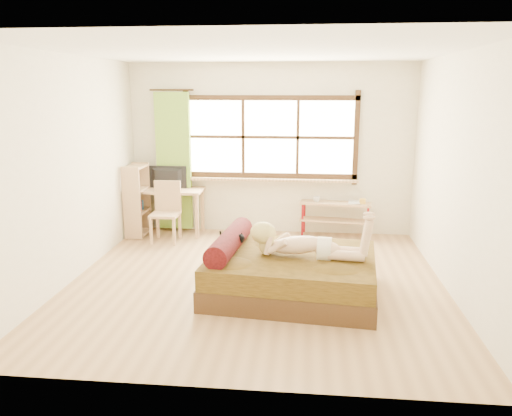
# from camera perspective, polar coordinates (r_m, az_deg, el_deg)

# --- Properties ---
(floor) EXTENTS (4.50, 4.50, 0.00)m
(floor) POSITION_cam_1_polar(r_m,az_deg,el_deg) (6.16, 0.03, -8.41)
(floor) COLOR #9E754C
(floor) RESTS_ON ground
(ceiling) EXTENTS (4.50, 4.50, 0.00)m
(ceiling) POSITION_cam_1_polar(r_m,az_deg,el_deg) (5.73, 0.03, 17.52)
(ceiling) COLOR white
(ceiling) RESTS_ON wall_back
(wall_back) EXTENTS (4.50, 0.00, 4.50)m
(wall_back) POSITION_cam_1_polar(r_m,az_deg,el_deg) (8.01, 1.65, 6.68)
(wall_back) COLOR silver
(wall_back) RESTS_ON floor
(wall_front) EXTENTS (4.50, 0.00, 4.50)m
(wall_front) POSITION_cam_1_polar(r_m,az_deg,el_deg) (3.61, -3.55, -1.71)
(wall_front) COLOR silver
(wall_front) RESTS_ON floor
(wall_left) EXTENTS (0.00, 4.50, 4.50)m
(wall_left) POSITION_cam_1_polar(r_m,az_deg,el_deg) (6.42, -20.44, 4.15)
(wall_left) COLOR silver
(wall_left) RESTS_ON floor
(wall_right) EXTENTS (0.00, 4.50, 4.50)m
(wall_right) POSITION_cam_1_polar(r_m,az_deg,el_deg) (6.00, 21.97, 3.43)
(wall_right) COLOR silver
(wall_right) RESTS_ON floor
(window) EXTENTS (2.80, 0.16, 1.46)m
(window) POSITION_cam_1_polar(r_m,az_deg,el_deg) (7.97, 1.64, 7.79)
(window) COLOR #FFEDBF
(window) RESTS_ON wall_back
(curtain) EXTENTS (0.55, 0.10, 2.20)m
(curtain) POSITION_cam_1_polar(r_m,az_deg,el_deg) (8.18, -9.36, 5.23)
(curtain) COLOR olive
(curtain) RESTS_ON wall_back
(bed) EXTENTS (2.01, 1.67, 0.71)m
(bed) POSITION_cam_1_polar(r_m,az_deg,el_deg) (5.76, 3.68, -7.33)
(bed) COLOR #341F0F
(bed) RESTS_ON floor
(woman) EXTENTS (1.34, 0.50, 0.56)m
(woman) POSITION_cam_1_polar(r_m,az_deg,el_deg) (5.55, 5.76, -2.81)
(woman) COLOR #D4A988
(woman) RESTS_ON bed
(kitten) EXTENTS (0.29, 0.14, 0.22)m
(kitten) POSITION_cam_1_polar(r_m,az_deg,el_deg) (5.80, -2.92, -3.76)
(kitten) COLOR black
(kitten) RESTS_ON bed
(desk) EXTENTS (1.18, 0.54, 0.73)m
(desk) POSITION_cam_1_polar(r_m,az_deg,el_deg) (8.12, -10.22, 1.47)
(desk) COLOR #A28258
(desk) RESTS_ON floor
(monitor) EXTENTS (0.62, 0.08, 0.36)m
(monitor) POSITION_cam_1_polar(r_m,az_deg,el_deg) (8.12, -10.20, 3.45)
(monitor) COLOR black
(monitor) RESTS_ON desk
(chair) EXTENTS (0.41, 0.41, 0.92)m
(chair) POSITION_cam_1_polar(r_m,az_deg,el_deg) (7.78, -10.20, -0.00)
(chair) COLOR #A28258
(chair) RESTS_ON floor
(pipe_shelf) EXTENTS (1.13, 0.42, 0.63)m
(pipe_shelf) POSITION_cam_1_polar(r_m,az_deg,el_deg) (8.00, 9.13, -0.38)
(pipe_shelf) COLOR #A28258
(pipe_shelf) RESTS_ON floor
(cup) EXTENTS (0.12, 0.12, 0.09)m
(cup) POSITION_cam_1_polar(r_m,az_deg,el_deg) (7.94, 6.94, 1.00)
(cup) COLOR gray
(cup) RESTS_ON pipe_shelf
(book) EXTENTS (0.21, 0.27, 0.02)m
(book) POSITION_cam_1_polar(r_m,az_deg,el_deg) (7.98, 10.53, 0.68)
(book) COLOR gray
(book) RESTS_ON pipe_shelf
(bookshelf) EXTENTS (0.29, 0.50, 1.14)m
(bookshelf) POSITION_cam_1_polar(r_m,az_deg,el_deg) (8.11, -13.45, 0.88)
(bookshelf) COLOR #A28258
(bookshelf) RESTS_ON floor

